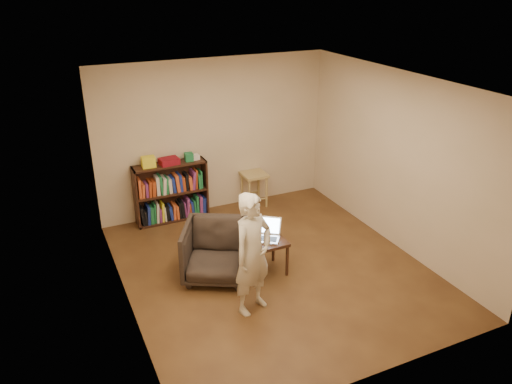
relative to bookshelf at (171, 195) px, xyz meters
name	(u,v)px	position (x,y,z in m)	size (l,w,h in m)	color
floor	(273,268)	(0.85, -2.09, -0.44)	(4.50, 4.50, 0.00)	#442815
ceiling	(276,84)	(0.85, -2.09, 2.16)	(4.50, 4.50, 0.00)	silver
wall_back	(214,136)	(0.85, 0.16, 0.86)	(4.00, 4.00, 0.00)	beige
wall_left	(119,212)	(-1.15, -2.09, 0.86)	(4.50, 4.50, 0.00)	beige
wall_right	(397,161)	(2.85, -2.09, 0.86)	(4.50, 4.50, 0.00)	beige
bookshelf	(171,195)	(0.00, 0.00, 0.00)	(1.20, 0.30, 1.00)	black
box_yellow	(148,162)	(-0.33, -0.02, 0.65)	(0.21, 0.15, 0.17)	yellow
red_cloth	(169,161)	(0.00, -0.03, 0.61)	(0.30, 0.22, 0.10)	maroon
box_green	(189,157)	(0.34, -0.02, 0.63)	(0.13, 0.13, 0.13)	#1E7240
box_white	(195,157)	(0.45, 0.00, 0.60)	(0.11, 0.11, 0.09)	silver
stool	(254,180)	(1.48, -0.06, 0.05)	(0.42, 0.42, 0.60)	tan
armchair	(216,251)	(0.06, -1.94, -0.05)	(0.83, 0.86, 0.78)	#2D251E
side_table	(267,245)	(0.74, -2.11, -0.03)	(0.49, 0.49, 0.50)	black
laptop	(267,234)	(0.77, -2.05, 0.11)	(0.50, 0.51, 0.24)	silver
person	(253,254)	(0.22, -2.80, 0.34)	(0.57, 0.37, 1.55)	beige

